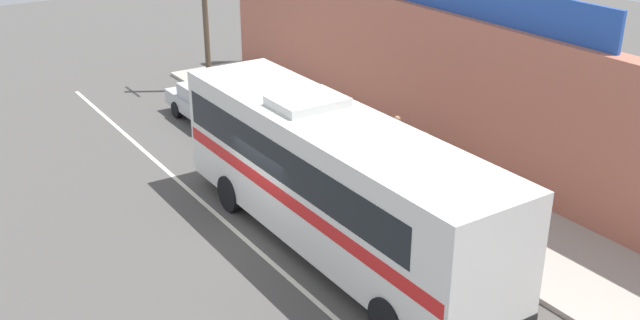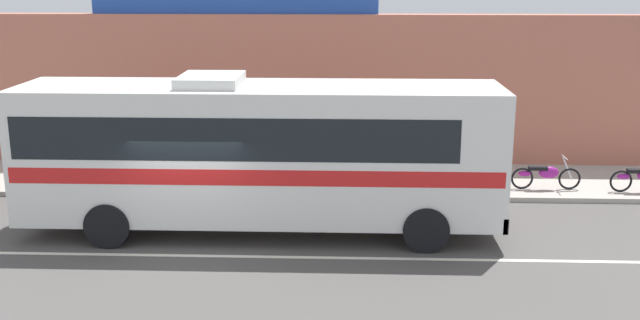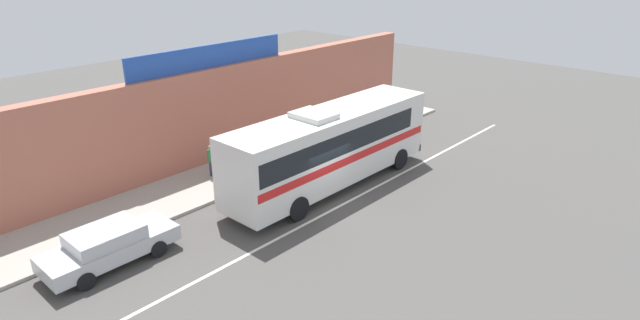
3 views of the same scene
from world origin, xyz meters
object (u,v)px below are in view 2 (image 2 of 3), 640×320
object	(u,v)px
motorcycle_red	(545,175)
pedestrian_near_shop	(229,146)
pedestrian_far_left	(173,144)
intercity_bus	(257,148)
pedestrian_far_right	(356,150)

from	to	relation	value
motorcycle_red	pedestrian_near_shop	distance (m)	9.10
pedestrian_far_left	intercity_bus	bearing A→B (deg)	-56.06
intercity_bus	pedestrian_far_left	bearing A→B (deg)	123.94
intercity_bus	motorcycle_red	distance (m)	8.50
pedestrian_near_shop	pedestrian_far_right	world-z (taller)	pedestrian_far_right
intercity_bus	pedestrian_far_right	xyz separation A→B (m)	(2.36, 3.87, -0.96)
intercity_bus	pedestrian_near_shop	bearing A→B (deg)	107.73
pedestrian_far_right	pedestrian_far_left	world-z (taller)	pedestrian_far_right
motorcycle_red	pedestrian_far_left	distance (m)	10.88
pedestrian_near_shop	pedestrian_far_left	size ratio (longest dim) A/B	1.05
intercity_bus	pedestrian_near_shop	distance (m)	4.62
motorcycle_red	pedestrian_far_right	bearing A→B (deg)	174.70
motorcycle_red	pedestrian_far_right	size ratio (longest dim) A/B	1.16
pedestrian_near_shop	pedestrian_far_right	size ratio (longest dim) A/B	0.99
pedestrian_near_shop	pedestrian_far_left	distance (m)	1.80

